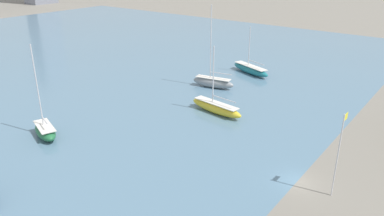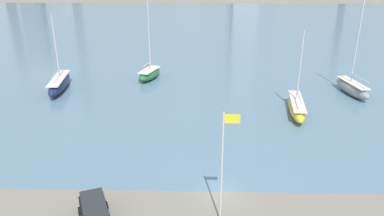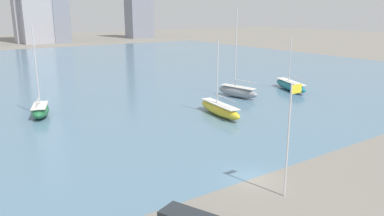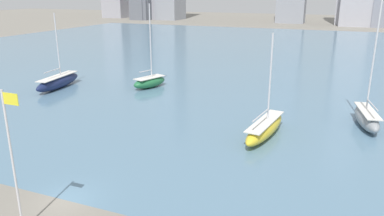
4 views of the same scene
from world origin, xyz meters
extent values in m
plane|color=gray|center=(0.00, 0.00, 0.00)|extent=(500.00, 500.00, 0.00)
cube|color=slate|center=(0.00, 70.00, 0.00)|extent=(180.00, 140.00, 0.00)
cylinder|color=silver|center=(-0.21, -3.87, 4.66)|extent=(0.14, 0.14, 9.32)
cube|color=yellow|center=(0.41, -3.87, 8.82)|extent=(1.10, 0.03, 0.70)
ellipsoid|color=#236B3D|center=(-10.53, 32.28, 0.85)|extent=(4.25, 6.75, 1.69)
cube|color=silver|center=(-10.53, 32.28, 1.64)|extent=(3.48, 5.53, 0.10)
cube|color=#2D2D33|center=(-10.53, 32.28, 0.38)|extent=(0.52, 1.13, 0.76)
cylinder|color=silver|center=(-10.37, 32.73, 7.32)|extent=(0.18, 0.18, 11.26)
cylinder|color=silver|center=(-10.78, 31.53, 2.79)|extent=(0.96, 2.46, 0.14)
ellipsoid|color=gray|center=(20.84, 25.58, 0.96)|extent=(3.44, 8.48, 1.92)
cube|color=silver|center=(20.84, 25.58, 1.87)|extent=(2.82, 6.95, 0.10)
cube|color=#2D2D33|center=(20.84, 25.58, 0.44)|extent=(0.44, 1.49, 0.86)
cylinder|color=silver|center=(20.73, 26.19, 8.63)|extent=(0.18, 0.18, 13.43)
cylinder|color=silver|center=(21.13, 24.07, 3.02)|extent=(0.95, 4.27, 0.14)
ellipsoid|color=yellow|center=(10.84, 18.17, 0.87)|extent=(3.21, 10.15, 1.73)
cube|color=silver|center=(10.84, 18.17, 1.69)|extent=(2.63, 8.32, 0.10)
cube|color=#2D2D33|center=(10.84, 18.17, 0.39)|extent=(0.38, 1.80, 0.78)
cylinder|color=silver|center=(10.94, 18.91, 6.25)|extent=(0.18, 0.18, 9.02)
cylinder|color=silver|center=(10.65, 16.61, 2.84)|extent=(0.72, 4.61, 0.14)
ellipsoid|color=#19234C|center=(-23.78, 26.53, 0.97)|extent=(3.40, 10.74, 1.94)
cube|color=silver|center=(-23.78, 26.53, 1.89)|extent=(2.79, 8.81, 0.10)
cube|color=#2D2D33|center=(-23.78, 26.53, 0.44)|extent=(0.38, 1.91, 0.87)
cylinder|color=silver|center=(-23.87, 27.32, 6.75)|extent=(0.18, 0.18, 9.62)
cylinder|color=silver|center=(-23.64, 25.34, 3.04)|extent=(0.61, 3.98, 0.14)
camera|label=1|loc=(-35.29, -12.18, 23.47)|focal=35.00mm
camera|label=2|loc=(-1.83, -27.96, 19.48)|focal=35.00mm
camera|label=3|loc=(-22.17, -22.27, 14.54)|focal=35.00mm
camera|label=4|loc=(17.71, -18.89, 14.66)|focal=35.00mm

